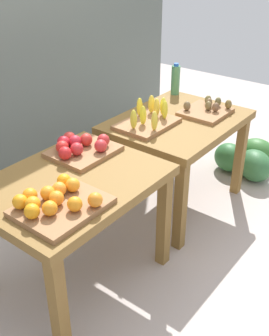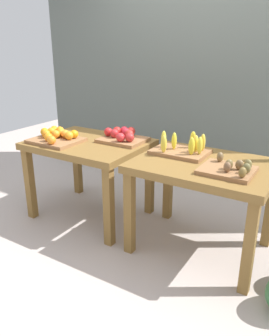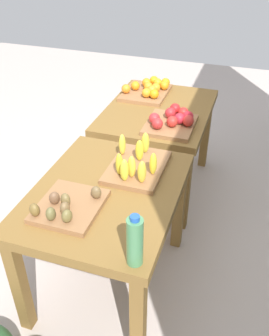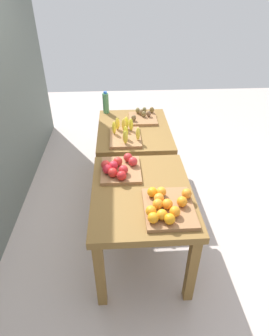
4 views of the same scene
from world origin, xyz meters
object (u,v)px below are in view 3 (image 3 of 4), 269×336
at_px(kiwi_bin, 68,206).
at_px(apple_bin, 172,121).
at_px(display_table_left, 158,121).
at_px(orange_bin, 148,89).
at_px(banana_crate, 136,164).
at_px(display_table_right, 107,205).
at_px(water_bottle, 135,241).

bearing_deg(kiwi_bin, apple_bin, 164.84).
height_order(display_table_left, apple_bin, apple_bin).
xyz_separation_m(orange_bin, banana_crate, (1.13, 0.26, 0.00)).
height_order(display_table_right, banana_crate, banana_crate).
bearing_deg(banana_crate, orange_bin, -167.00).
xyz_separation_m(banana_crate, water_bottle, (0.68, 0.21, 0.08)).
distance_m(display_table_left, orange_bin, 0.33).
bearing_deg(apple_bin, display_table_left, -146.46).
height_order(orange_bin, banana_crate, banana_crate).
xyz_separation_m(display_table_left, water_bottle, (1.57, 0.32, 0.24)).
bearing_deg(display_table_right, apple_bin, 168.63).
bearing_deg(apple_bin, water_bottle, 6.32).
bearing_deg(water_bottle, banana_crate, -162.51).
bearing_deg(display_table_right, display_table_left, 180.00).
bearing_deg(kiwi_bin, banana_crate, 154.02).
height_order(banana_crate, water_bottle, water_bottle).
xyz_separation_m(display_table_right, apple_bin, (-0.86, 0.17, 0.15)).
relative_size(apple_bin, banana_crate, 0.94).
distance_m(apple_bin, banana_crate, 0.63).
distance_m(display_table_right, banana_crate, 0.30).
height_order(apple_bin, kiwi_bin, apple_bin).
distance_m(display_table_right, apple_bin, 0.89).
relative_size(orange_bin, apple_bin, 1.06).
relative_size(display_table_right, water_bottle, 3.89).
bearing_deg(apple_bin, kiwi_bin, -15.16).
bearing_deg(water_bottle, display_table_right, -144.53).
relative_size(display_table_left, kiwi_bin, 2.89).
height_order(orange_bin, water_bottle, water_bottle).
distance_m(display_table_right, water_bottle, 0.60).
xyz_separation_m(orange_bin, apple_bin, (0.51, 0.33, 0.00)).
bearing_deg(display_table_left, banana_crate, 6.63).
bearing_deg(display_table_left, display_table_right, 0.00).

